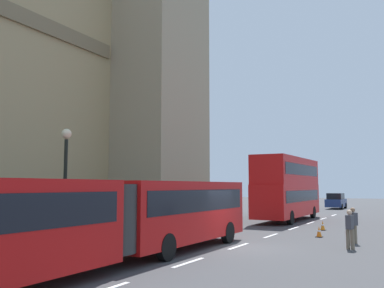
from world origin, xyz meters
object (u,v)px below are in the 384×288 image
at_px(articulated_bus, 102,215).
at_px(pedestrian_by_kerb, 353,224).
at_px(traffic_cone_middle, 323,226).
at_px(sedan_lead, 336,201).
at_px(street_lamp, 65,178).
at_px(double_decker_bus, 288,186).
at_px(traffic_cone_west, 319,232).
at_px(pedestrian_near_cones, 350,228).

distance_m(articulated_bus, pedestrian_by_kerb, 12.23).
bearing_deg(traffic_cone_middle, sedan_lead, 8.18).
bearing_deg(street_lamp, double_decker_bus, -13.17).
relative_size(traffic_cone_west, pedestrian_by_kerb, 0.34).
bearing_deg(sedan_lead, traffic_cone_middle, -171.82).
xyz_separation_m(double_decker_bus, traffic_cone_west, (-9.79, -4.45, -2.43)).
xyz_separation_m(traffic_cone_west, traffic_cone_middle, (3.65, 0.56, 0.00)).
distance_m(articulated_bus, street_lamp, 5.42).
bearing_deg(street_lamp, sedan_lead, -6.89).
bearing_deg(articulated_bus, sedan_lead, -0.26).
bearing_deg(pedestrian_near_cones, traffic_cone_west, 29.42).
bearing_deg(pedestrian_by_kerb, sedan_lead, 11.32).
relative_size(double_decker_bus, street_lamp, 2.04).
bearing_deg(street_lamp, traffic_cone_west, -43.41).
height_order(double_decker_bus, street_lamp, street_lamp).
height_order(traffic_cone_west, pedestrian_near_cones, pedestrian_near_cones).
distance_m(traffic_cone_west, pedestrian_by_kerb, 2.75).
distance_m(sedan_lead, pedestrian_by_kerb, 31.80).
relative_size(traffic_cone_west, street_lamp, 0.11).
distance_m(sedan_lead, pedestrian_near_cones, 33.76).
bearing_deg(traffic_cone_west, double_decker_bus, 24.42).
xyz_separation_m(double_decker_bus, pedestrian_by_kerb, (-11.59, -6.43, -1.80)).
bearing_deg(traffic_cone_middle, pedestrian_by_kerb, -154.95).
relative_size(double_decker_bus, traffic_cone_middle, 18.49).
bearing_deg(pedestrian_near_cones, traffic_cone_middle, 19.89).
xyz_separation_m(sedan_lead, street_lamp, (-38.85, 4.69, 2.14)).
bearing_deg(traffic_cone_west, pedestrian_by_kerb, -132.14).
height_order(articulated_bus, pedestrian_near_cones, articulated_bus).
relative_size(traffic_cone_west, pedestrian_near_cones, 0.34).
xyz_separation_m(sedan_lead, pedestrian_near_cones, (-33.15, -6.38, -0.00)).
bearing_deg(pedestrian_near_cones, articulated_bus, 142.00).
distance_m(traffic_cone_middle, pedestrian_by_kerb, 6.04).
height_order(traffic_cone_west, traffic_cone_middle, same).
height_order(traffic_cone_middle, pedestrian_near_cones, pedestrian_near_cones).
relative_size(double_decker_bus, pedestrian_near_cones, 6.35).
bearing_deg(sedan_lead, traffic_cone_west, -171.75).
bearing_deg(traffic_cone_middle, articulated_bus, 166.20).
height_order(articulated_bus, pedestrian_by_kerb, articulated_bus).
bearing_deg(articulated_bus, double_decker_bus, 0.01).
xyz_separation_m(pedestrian_near_cones, pedestrian_by_kerb, (1.97, 0.14, 0.00)).
relative_size(street_lamp, pedestrian_by_kerb, 3.12).
distance_m(double_decker_bus, pedestrian_near_cones, 15.17).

